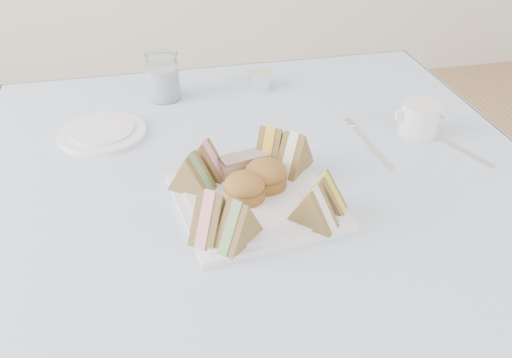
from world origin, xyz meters
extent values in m
cube|color=brown|center=(0.00, 0.00, 0.37)|extent=(0.90, 0.90, 0.74)
cube|color=#A2B1D4|center=(0.00, 0.00, 0.74)|extent=(1.02, 1.02, 0.01)
cube|color=white|center=(-0.03, -0.08, 0.75)|extent=(0.28, 0.28, 0.01)
cylinder|color=olive|center=(-0.05, -0.08, 0.78)|extent=(0.07, 0.07, 0.05)
cylinder|color=olive|center=(0.00, -0.05, 0.78)|extent=(0.10, 0.10, 0.05)
cube|color=#D2B284|center=(-0.03, -0.01, 0.78)|extent=(0.09, 0.05, 0.04)
cylinder|color=white|center=(-0.28, 0.21, 0.75)|extent=(0.22, 0.22, 0.01)
cylinder|color=white|center=(-0.14, 0.35, 0.80)|extent=(0.08, 0.08, 0.10)
cylinder|color=white|center=(0.08, 0.36, 0.76)|extent=(0.07, 0.07, 0.03)
cube|color=white|center=(0.39, 0.02, 0.75)|extent=(0.07, 0.17, 0.00)
cube|color=white|center=(0.23, 0.05, 0.75)|extent=(0.02, 0.17, 0.00)
cylinder|color=white|center=(0.34, 0.08, 0.78)|extent=(0.08, 0.08, 0.07)
camera|label=1|loc=(-0.19, -0.83, 1.30)|focal=40.00mm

